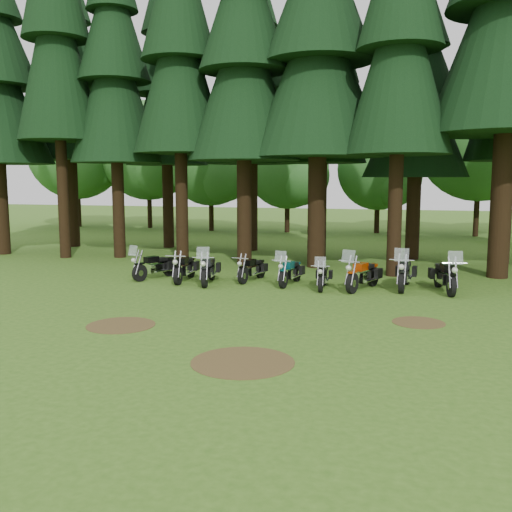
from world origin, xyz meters
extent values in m
plane|color=#35611A|center=(0.00, 0.00, 0.00)|extent=(120.00, 120.00, 0.00)
cylinder|color=black|center=(-16.20, 9.28, 2.76)|extent=(0.73, 0.73, 5.51)
cylinder|color=black|center=(-12.29, 8.98, 3.39)|extent=(0.52, 0.52, 6.77)
cone|color=black|center=(-12.29, 8.98, 9.88)|extent=(3.92, 3.92, 8.47)
cylinder|color=black|center=(-9.78, 9.82, 2.76)|extent=(0.58, 0.58, 5.53)
cone|color=black|center=(-9.78, 9.82, 8.06)|extent=(4.32, 4.32, 6.91)
cone|color=black|center=(-9.78, 9.82, 11.32)|extent=(3.46, 3.46, 5.83)
cylinder|color=black|center=(-6.29, 9.51, 2.99)|extent=(0.58, 0.58, 5.99)
cone|color=black|center=(-6.29, 9.51, 8.73)|extent=(4.32, 4.32, 7.49)
cylinder|color=black|center=(-3.21, 9.40, 2.78)|extent=(0.66, 0.66, 5.57)
cone|color=black|center=(-3.21, 9.40, 8.12)|extent=(4.95, 4.95, 6.96)
cone|color=black|center=(-3.21, 9.40, 11.40)|extent=(3.96, 3.96, 5.87)
cylinder|color=black|center=(0.07, 9.44, 2.85)|extent=(0.77, 0.77, 5.70)
cone|color=black|center=(0.07, 9.44, 8.31)|extent=(5.81, 5.81, 7.12)
cylinder|color=black|center=(3.43, 8.02, 2.85)|extent=(0.55, 0.55, 5.71)
cone|color=black|center=(3.43, 8.02, 8.32)|extent=(4.15, 4.15, 7.14)
cylinder|color=black|center=(7.37, 8.76, 3.31)|extent=(0.80, 0.80, 6.62)
cone|color=black|center=(7.37, 8.76, 9.65)|extent=(5.98, 5.98, 8.27)
cylinder|color=black|center=(-14.68, 13.25, 2.93)|extent=(0.67, 0.67, 5.87)
cone|color=black|center=(-14.68, 13.25, 8.55)|extent=(5.00, 5.00, 7.33)
cone|color=black|center=(-14.68, 13.25, 12.02)|extent=(4.00, 4.00, 6.19)
cylinder|color=black|center=(-9.26, 14.35, 2.76)|extent=(0.60, 0.60, 5.53)
cone|color=black|center=(-9.26, 14.35, 8.06)|extent=(4.52, 4.52, 6.91)
cone|color=black|center=(-9.26, 14.35, 11.32)|extent=(3.62, 3.62, 5.83)
cylinder|color=black|center=(-4.38, 14.40, 2.78)|extent=(0.65, 0.65, 5.55)
cone|color=black|center=(-4.38, 14.40, 8.10)|extent=(4.85, 4.85, 6.94)
cone|color=black|center=(-4.38, 14.40, 11.38)|extent=(3.88, 3.88, 5.86)
cylinder|color=black|center=(-0.37, 12.94, 2.76)|extent=(0.58, 0.58, 5.52)
cone|color=black|center=(-0.37, 12.94, 8.05)|extent=(4.35, 4.35, 6.90)
cone|color=black|center=(-0.37, 12.94, 11.31)|extent=(3.48, 3.48, 5.83)
cylinder|color=black|center=(4.04, 13.25, 2.35)|extent=(0.66, 0.66, 4.70)
cone|color=black|center=(4.04, 13.25, 6.85)|extent=(4.94, 4.94, 5.87)
cone|color=black|center=(4.04, 13.25, 9.62)|extent=(3.95, 3.95, 4.96)
cone|color=black|center=(4.04, 13.25, 11.82)|extent=(2.77, 2.77, 3.91)
cylinder|color=black|center=(8.07, 12.86, 2.78)|extent=(0.53, 0.53, 5.56)
cylinder|color=black|center=(-22.46, 25.50, 1.67)|extent=(0.36, 0.36, 3.33)
sphere|color=#2A6626|center=(-22.46, 25.50, 6.11)|extent=(7.78, 7.78, 7.78)
sphere|color=#2A6626|center=(-21.12, 24.61, 5.33)|extent=(5.55, 5.55, 5.55)
cylinder|color=black|center=(-16.34, 26.00, 1.65)|extent=(0.36, 0.36, 3.29)
sphere|color=#2A6626|center=(-16.34, 26.00, 6.04)|extent=(7.69, 7.69, 7.69)
sphere|color=#2A6626|center=(-15.02, 25.12, 5.27)|extent=(5.49, 5.49, 5.49)
cylinder|color=black|center=(-10.73, 24.98, 1.40)|extent=(0.36, 0.36, 2.80)
sphere|color=#2A6626|center=(-10.73, 24.98, 5.13)|extent=(6.53, 6.53, 6.53)
sphere|color=#2A6626|center=(-9.61, 24.23, 4.48)|extent=(4.67, 4.67, 4.67)
cylinder|color=black|center=(-4.99, 25.31, 1.27)|extent=(0.36, 0.36, 2.55)
sphere|color=#2A6626|center=(-4.99, 25.31, 4.67)|extent=(5.95, 5.95, 5.95)
sphere|color=#2A6626|center=(-3.97, 24.63, 4.08)|extent=(4.25, 4.25, 4.25)
cylinder|color=black|center=(1.32, 26.50, 1.23)|extent=(0.36, 0.36, 2.47)
sphere|color=#2A6626|center=(1.32, 26.50, 4.53)|extent=(5.76, 5.76, 5.76)
sphere|color=#2A6626|center=(2.30, 25.84, 3.95)|extent=(4.12, 4.12, 4.12)
cylinder|color=black|center=(7.92, 25.96, 1.76)|extent=(0.36, 0.36, 3.52)
sphere|color=#2A6626|center=(7.92, 25.96, 6.45)|extent=(8.21, 8.21, 8.21)
sphere|color=#2A6626|center=(9.33, 25.02, 5.63)|extent=(5.87, 5.87, 5.87)
cylinder|color=#4C3D1E|center=(-3.00, -2.00, 0.01)|extent=(1.80, 1.80, 0.01)
cylinder|color=#4C3D1E|center=(4.50, 0.50, 0.01)|extent=(1.40, 1.40, 0.01)
cylinder|color=#4C3D1E|center=(1.00, -4.00, 0.01)|extent=(2.20, 2.20, 0.01)
cylinder|color=black|center=(-5.62, 4.01, 0.32)|extent=(0.37, 0.65, 0.65)
cylinder|color=black|center=(-5.05, 5.42, 0.32)|extent=(0.37, 0.65, 0.65)
cube|color=silver|center=(-5.32, 4.76, 0.41)|extent=(0.51, 0.74, 0.33)
cube|color=black|center=(-5.40, 4.55, 0.77)|extent=(0.48, 0.61, 0.24)
cube|color=black|center=(-5.24, 4.97, 0.73)|extent=(0.48, 0.61, 0.12)
cube|color=silver|center=(-5.73, 3.74, 1.20)|extent=(0.43, 0.27, 0.39)
cylinder|color=black|center=(-3.94, 3.75, 0.34)|extent=(0.21, 0.69, 0.68)
cylinder|color=black|center=(-4.11, 5.34, 0.34)|extent=(0.21, 0.69, 0.68)
cube|color=silver|center=(-4.03, 4.60, 0.43)|extent=(0.36, 0.75, 0.35)
cube|color=black|center=(-4.01, 4.36, 0.81)|extent=(0.37, 0.60, 0.25)
cube|color=black|center=(-4.05, 4.83, 0.77)|extent=(0.37, 0.60, 0.12)
cylinder|color=black|center=(-2.81, 3.52, 0.35)|extent=(0.29, 0.71, 0.70)
cylinder|color=black|center=(-3.15, 5.12, 0.35)|extent=(0.29, 0.71, 0.70)
cube|color=silver|center=(-2.99, 4.37, 0.44)|extent=(0.44, 0.79, 0.36)
cube|color=black|center=(-2.94, 4.13, 0.82)|extent=(0.43, 0.63, 0.25)
cube|color=black|center=(-3.05, 4.61, 0.78)|extent=(0.43, 0.63, 0.13)
cube|color=silver|center=(-2.75, 3.21, 1.29)|extent=(0.46, 0.22, 0.42)
cylinder|color=black|center=(-1.74, 4.59, 0.31)|extent=(0.24, 0.63, 0.61)
cylinder|color=black|center=(-1.48, 6.01, 0.31)|extent=(0.24, 0.63, 0.61)
cube|color=silver|center=(-1.60, 5.35, 0.39)|extent=(0.38, 0.69, 0.32)
cube|color=black|center=(-1.64, 5.14, 0.73)|extent=(0.37, 0.55, 0.22)
cube|color=black|center=(-1.56, 5.56, 0.69)|extent=(0.37, 0.55, 0.11)
cylinder|color=black|center=(-0.13, 4.21, 0.32)|extent=(0.20, 0.65, 0.63)
cylinder|color=black|center=(0.03, 5.69, 0.32)|extent=(0.20, 0.65, 0.63)
cube|color=silver|center=(-0.04, 5.00, 0.40)|extent=(0.34, 0.70, 0.33)
cube|color=#094A57|center=(-0.07, 4.78, 0.75)|extent=(0.34, 0.56, 0.23)
cube|color=black|center=(-0.02, 5.22, 0.71)|extent=(0.34, 0.56, 0.12)
cube|color=silver|center=(-0.16, 3.92, 1.17)|extent=(0.41, 0.16, 0.38)
cylinder|color=black|center=(1.26, 3.86, 0.29)|extent=(0.17, 0.59, 0.58)
cylinder|color=black|center=(1.16, 5.23, 0.29)|extent=(0.17, 0.59, 0.58)
cube|color=silver|center=(1.21, 4.58, 0.37)|extent=(0.29, 0.64, 0.30)
cube|color=black|center=(1.22, 4.38, 0.69)|extent=(0.30, 0.51, 0.21)
cube|color=black|center=(1.19, 4.79, 0.66)|extent=(0.30, 0.51, 0.11)
cube|color=silver|center=(1.28, 3.59, 1.08)|extent=(0.38, 0.14, 0.35)
cylinder|color=black|center=(2.31, 3.95, 0.35)|extent=(0.38, 0.71, 0.70)
cylinder|color=black|center=(2.86, 5.51, 0.35)|extent=(0.38, 0.71, 0.70)
cube|color=silver|center=(2.60, 4.78, 0.45)|extent=(0.53, 0.80, 0.36)
cube|color=#B63807|center=(2.52, 4.55, 0.83)|extent=(0.50, 0.66, 0.26)
cube|color=black|center=(2.68, 5.01, 0.79)|extent=(0.50, 0.66, 0.13)
cube|color=silver|center=(2.20, 3.65, 1.30)|extent=(0.47, 0.28, 0.42)
cylinder|color=black|center=(3.90, 4.45, 0.37)|extent=(0.20, 0.74, 0.73)
cylinder|color=black|center=(4.01, 6.17, 0.37)|extent=(0.20, 0.74, 0.73)
cube|color=silver|center=(3.96, 5.37, 0.47)|extent=(0.36, 0.80, 0.38)
cube|color=black|center=(3.94, 5.11, 0.87)|extent=(0.37, 0.63, 0.27)
cube|color=black|center=(3.97, 5.62, 0.82)|extent=(0.37, 0.63, 0.13)
cube|color=silver|center=(3.88, 4.12, 1.35)|extent=(0.47, 0.17, 0.44)
cylinder|color=black|center=(5.48, 4.32, 0.36)|extent=(0.31, 0.74, 0.72)
cylinder|color=black|center=(5.10, 5.98, 0.36)|extent=(0.31, 0.74, 0.72)
cube|color=silver|center=(5.28, 5.20, 0.46)|extent=(0.47, 0.81, 0.37)
cube|color=black|center=(5.33, 4.96, 0.85)|extent=(0.45, 0.66, 0.26)
cube|color=black|center=(5.22, 5.45, 0.81)|extent=(0.45, 0.66, 0.13)
cube|color=silver|center=(5.55, 4.00, 1.34)|extent=(0.48, 0.23, 0.43)
camera|label=1|loc=(4.53, -14.98, 3.79)|focal=40.00mm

